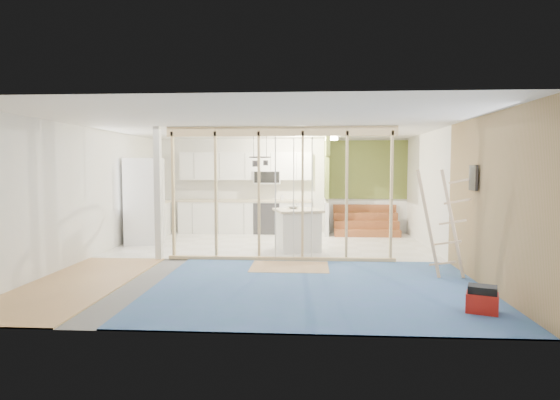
# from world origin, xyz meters

# --- Properties ---
(room) EXTENTS (7.01, 8.01, 2.61)m
(room) POSITION_xyz_m (0.00, 0.00, 1.30)
(room) COLOR slate
(room) RESTS_ON ground
(floor_overlays) EXTENTS (7.00, 8.00, 0.03)m
(floor_overlays) POSITION_xyz_m (0.07, 0.06, 0.01)
(floor_overlays) COLOR white
(floor_overlays) RESTS_ON room
(stud_frame) EXTENTS (4.66, 0.14, 2.60)m
(stud_frame) POSITION_xyz_m (-0.22, -0.00, 1.58)
(stud_frame) COLOR #D6C483
(stud_frame) RESTS_ON room
(base_cabinets) EXTENTS (4.45, 2.24, 0.93)m
(base_cabinets) POSITION_xyz_m (-1.61, 3.36, 0.47)
(base_cabinets) COLOR white
(base_cabinets) RESTS_ON room
(upper_cabinets) EXTENTS (3.60, 0.41, 0.85)m
(upper_cabinets) POSITION_xyz_m (-0.84, 3.82, 1.82)
(upper_cabinets) COLOR white
(upper_cabinets) RESTS_ON room
(green_partition) EXTENTS (2.25, 1.51, 2.60)m
(green_partition) POSITION_xyz_m (2.04, 3.66, 0.94)
(green_partition) COLOR olive
(green_partition) RESTS_ON room
(pot_rack) EXTENTS (0.52, 0.52, 0.72)m
(pot_rack) POSITION_xyz_m (-0.31, 1.89, 2.00)
(pot_rack) COLOR black
(pot_rack) RESTS_ON room
(sheathing_panel) EXTENTS (0.02, 4.00, 2.60)m
(sheathing_panel) POSITION_xyz_m (3.48, -2.00, 1.30)
(sheathing_panel) COLOR #A67D5A
(sheathing_panel) RESTS_ON room
(electrical_panel) EXTENTS (0.04, 0.30, 0.40)m
(electrical_panel) POSITION_xyz_m (3.43, -1.40, 1.65)
(electrical_panel) COLOR #36353A
(electrical_panel) RESTS_ON room
(ceiling_light) EXTENTS (0.32, 0.32, 0.08)m
(ceiling_light) POSITION_xyz_m (1.40, 3.00, 2.54)
(ceiling_light) COLOR #FFEABF
(ceiling_light) RESTS_ON room
(fridge) EXTENTS (1.06, 1.03, 2.03)m
(fridge) POSITION_xyz_m (-3.03, 1.86, 1.01)
(fridge) COLOR white
(fridge) RESTS_ON room
(island) EXTENTS (1.15, 1.15, 0.91)m
(island) POSITION_xyz_m (0.60, 1.10, 0.45)
(island) COLOR silver
(island) RESTS_ON room
(bowl) EXTENTS (0.24, 0.24, 0.06)m
(bowl) POSITION_xyz_m (0.50, 1.24, 0.94)
(bowl) COLOR silver
(bowl) RESTS_ON island
(soap_bottle_a) EXTENTS (0.15, 0.15, 0.30)m
(soap_bottle_a) POSITION_xyz_m (-1.72, 3.76, 1.08)
(soap_bottle_a) COLOR #A1A9B3
(soap_bottle_a) RESTS_ON base_cabinets
(soap_bottle_b) EXTENTS (0.10, 0.10, 0.17)m
(soap_bottle_b) POSITION_xyz_m (0.11, 3.69, 1.02)
(soap_bottle_b) COLOR silver
(soap_bottle_b) RESTS_ON base_cabinets
(toolbox) EXTENTS (0.45, 0.39, 0.35)m
(toolbox) POSITION_xyz_m (3.00, -3.10, 0.17)
(toolbox) COLOR #9F150E
(toolbox) RESTS_ON room
(ladder) EXTENTS (0.93, 0.20, 1.77)m
(ladder) POSITION_xyz_m (3.04, -1.21, 0.91)
(ladder) COLOR #E0B889
(ladder) RESTS_ON room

